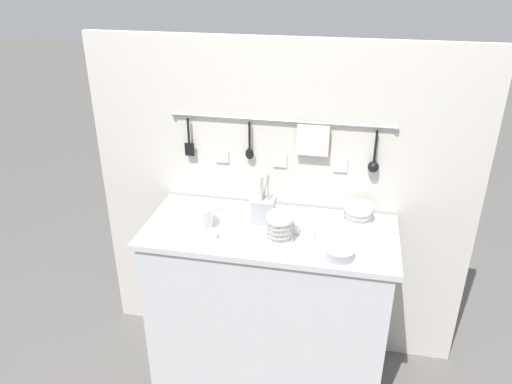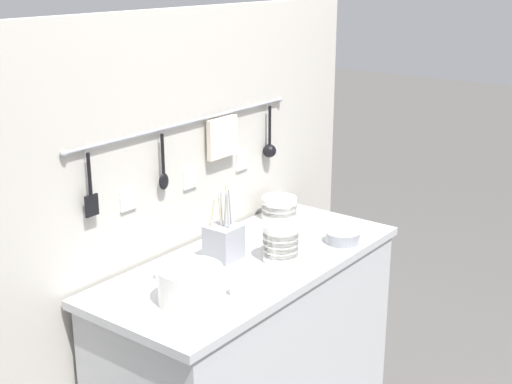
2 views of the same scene
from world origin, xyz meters
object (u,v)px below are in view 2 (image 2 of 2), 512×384
object	(u,v)px
steel_mixing_bowl	(343,237)
cup_centre	(269,243)
cup_front_left	(162,273)
cup_beside_plates	(237,288)
bowl_stack_wide_centre	(279,208)
plate_stack	(191,285)
bowl_stack_tall_left	(281,242)
cutlery_caddy	(224,241)
cup_edge_far	(293,240)

from	to	relation	value
steel_mixing_bowl	cup_centre	world-z (taller)	cup_centre
steel_mixing_bowl	cup_front_left	xyz separation A→B (m)	(-0.65, 0.31, 0.00)
cup_beside_plates	cup_centre	world-z (taller)	same
cup_beside_plates	cup_front_left	xyz separation A→B (m)	(-0.06, 0.27, 0.00)
cup_beside_plates	cup_centre	distance (m)	0.40
bowl_stack_wide_centre	plate_stack	distance (m)	0.83
bowl_stack_tall_left	steel_mixing_bowl	bearing A→B (deg)	-17.81
steel_mixing_bowl	cutlery_caddy	bearing A→B (deg)	146.27
plate_stack	cutlery_caddy	distance (m)	0.36
cup_centre	cup_edge_far	world-z (taller)	same
bowl_stack_wide_centre	bowl_stack_tall_left	bearing A→B (deg)	-143.76
cup_beside_plates	cup_front_left	world-z (taller)	same
bowl_stack_wide_centre	cutlery_caddy	world-z (taller)	cutlery_caddy
cutlery_caddy	cup_front_left	size ratio (longest dim) A/B	5.79
cup_edge_far	cup_front_left	world-z (taller)	same
plate_stack	cup_beside_plates	distance (m)	0.15
bowl_stack_tall_left	cup_beside_plates	world-z (taller)	bowl_stack_tall_left
bowl_stack_wide_centre	plate_stack	size ratio (longest dim) A/B	0.72
cup_centre	cup_edge_far	size ratio (longest dim) A/B	1.00
plate_stack	steel_mixing_bowl	world-z (taller)	plate_stack
bowl_stack_tall_left	cup_centre	xyz separation A→B (m)	(0.06, 0.09, -0.04)
bowl_stack_tall_left	plate_stack	world-z (taller)	bowl_stack_tall_left
steel_mixing_bowl	cup_beside_plates	world-z (taller)	cup_beside_plates
cup_centre	bowl_stack_tall_left	bearing A→B (deg)	-122.15
cutlery_caddy	cup_edge_far	world-z (taller)	cutlery_caddy
bowl_stack_tall_left	cup_beside_plates	distance (m)	0.32
bowl_stack_tall_left	cup_centre	bearing A→B (deg)	57.85
steel_mixing_bowl	cup_beside_plates	bearing A→B (deg)	176.40
cup_edge_far	cup_front_left	size ratio (longest dim) A/B	1.00
bowl_stack_wide_centre	cup_beside_plates	size ratio (longest dim) A/B	3.16
bowl_stack_tall_left	cup_front_left	bearing A→B (deg)	149.24
steel_mixing_bowl	cutlery_caddy	world-z (taller)	cutlery_caddy
bowl_stack_wide_centre	cup_centre	bearing A→B (deg)	-150.39
cutlery_caddy	cup_beside_plates	bearing A→B (deg)	-132.36
bowl_stack_tall_left	cup_edge_far	distance (m)	0.15
cutlery_caddy	cup_edge_far	distance (m)	0.28
plate_stack	cup_centre	distance (m)	0.50
plate_stack	cutlery_caddy	world-z (taller)	cutlery_caddy
cup_centre	cutlery_caddy	bearing A→B (deg)	154.54
plate_stack	cup_centre	xyz separation A→B (m)	(0.50, 0.06, -0.04)
cup_centre	cup_front_left	bearing A→B (deg)	163.09
plate_stack	cup_front_left	distance (m)	0.21
bowl_stack_tall_left	cutlery_caddy	bearing A→B (deg)	122.84
plate_stack	cup_edge_far	bearing A→B (deg)	1.35
cup_beside_plates	cup_edge_far	distance (m)	0.46
bowl_stack_tall_left	cutlery_caddy	size ratio (longest dim) A/B	0.50
cup_edge_far	bowl_stack_wide_centre	bearing A→B (deg)	45.07
bowl_stack_tall_left	plate_stack	bearing A→B (deg)	176.37
steel_mixing_bowl	cup_edge_far	size ratio (longest dim) A/B	2.85
cutlery_caddy	bowl_stack_wide_centre	bearing A→B (deg)	10.90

